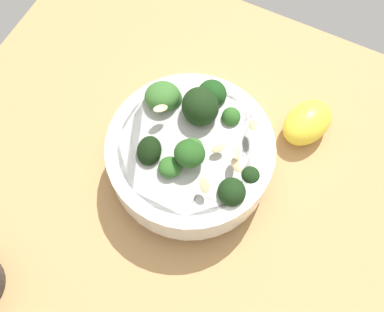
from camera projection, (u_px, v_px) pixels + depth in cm
name	position (u px, v px, depth cm)	size (l,w,h in cm)	color
ground_plane	(172.00, 206.00, 59.03)	(66.48, 66.48, 3.15)	tan
bowl_of_broccoli	(192.00, 151.00, 55.34)	(19.74, 19.90, 11.23)	white
lemon_wedge	(307.00, 122.00, 59.55)	(7.36, 5.12, 4.49)	yellow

